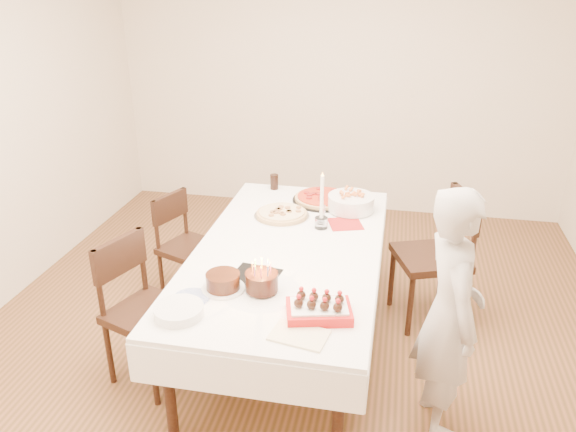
% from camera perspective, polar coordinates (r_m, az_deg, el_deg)
% --- Properties ---
extents(floor, '(5.00, 5.00, 0.00)m').
position_cam_1_polar(floor, '(3.93, 0.42, -12.97)').
color(floor, '#50371B').
rests_on(floor, ground).
extents(wall_back, '(4.50, 0.04, 2.70)m').
position_cam_1_polar(wall_back, '(5.70, 5.40, 13.66)').
color(wall_back, beige).
rests_on(wall_back, floor).
extents(dining_table, '(1.22, 2.18, 0.75)m').
position_cam_1_polar(dining_table, '(3.70, 0.00, -8.46)').
color(dining_table, white).
rests_on(dining_table, floor).
extents(chair_right_savory, '(0.64, 0.64, 0.98)m').
position_cam_1_polar(chair_right_savory, '(4.08, 14.25, -4.13)').
color(chair_right_savory, '#311B10').
rests_on(chair_right_savory, floor).
extents(chair_left_savory, '(0.54, 0.54, 0.82)m').
position_cam_1_polar(chair_left_savory, '(4.32, -9.91, -3.24)').
color(chair_left_savory, '#311B10').
rests_on(chair_left_savory, floor).
extents(chair_left_dessert, '(0.60, 0.60, 0.92)m').
position_cam_1_polar(chair_left_dessert, '(3.51, -13.93, -9.61)').
color(chair_left_dessert, '#311B10').
rests_on(chair_left_dessert, floor).
extents(person, '(0.44, 0.58, 1.42)m').
position_cam_1_polar(person, '(3.07, 16.09, -9.59)').
color(person, beige).
rests_on(person, floor).
extents(pizza_white, '(0.51, 0.51, 0.04)m').
position_cam_1_polar(pizza_white, '(3.95, -0.64, 0.22)').
color(pizza_white, beige).
rests_on(pizza_white, dining_table).
extents(pizza_pepperoni, '(0.59, 0.59, 0.04)m').
position_cam_1_polar(pizza_pepperoni, '(4.22, 3.53, 1.81)').
color(pizza_pepperoni, red).
rests_on(pizza_pepperoni, dining_table).
extents(red_placemat, '(0.28, 0.28, 0.01)m').
position_cam_1_polar(red_placemat, '(3.86, 5.84, -0.82)').
color(red_placemat, '#B21E1E').
rests_on(red_placemat, dining_table).
extents(pasta_bowl, '(0.44, 0.44, 0.11)m').
position_cam_1_polar(pasta_bowl, '(4.06, 6.42, 1.37)').
color(pasta_bowl, white).
rests_on(pasta_bowl, dining_table).
extents(taper_candle, '(0.09, 0.09, 0.40)m').
position_cam_1_polar(taper_candle, '(3.71, 3.45, 1.58)').
color(taper_candle, white).
rests_on(taper_candle, dining_table).
extents(shaker_pair, '(0.10, 0.10, 0.10)m').
position_cam_1_polar(shaker_pair, '(3.86, 3.46, 0.08)').
color(shaker_pair, white).
rests_on(shaker_pair, dining_table).
extents(cola_glass, '(0.08, 0.08, 0.12)m').
position_cam_1_polar(cola_glass, '(4.44, -1.41, 3.49)').
color(cola_glass, black).
rests_on(cola_glass, dining_table).
extents(layer_cake, '(0.29, 0.29, 0.10)m').
position_cam_1_polar(layer_cake, '(3.09, -6.62, -6.64)').
color(layer_cake, '#381A0E').
rests_on(layer_cake, dining_table).
extents(cake_board, '(0.29, 0.29, 0.01)m').
position_cam_1_polar(cake_board, '(3.21, -3.44, -6.20)').
color(cake_board, black).
rests_on(cake_board, dining_table).
extents(birthday_cake, '(0.19, 0.19, 0.17)m').
position_cam_1_polar(birthday_cake, '(3.03, -2.70, -6.11)').
color(birthday_cake, '#38170F').
rests_on(birthday_cake, dining_table).
extents(strawberry_box, '(0.37, 0.29, 0.08)m').
position_cam_1_polar(strawberry_box, '(2.85, 3.16, -9.47)').
color(strawberry_box, red).
rests_on(strawberry_box, dining_table).
extents(box_lid, '(0.30, 0.23, 0.02)m').
position_cam_1_polar(box_lid, '(2.74, 1.13, -12.10)').
color(box_lid, beige).
rests_on(box_lid, dining_table).
extents(plate_stack, '(0.25, 0.25, 0.05)m').
position_cam_1_polar(plate_stack, '(2.92, -11.04, -9.44)').
color(plate_stack, white).
rests_on(plate_stack, dining_table).
extents(china_plate, '(0.26, 0.26, 0.01)m').
position_cam_1_polar(china_plate, '(3.05, -9.82, -8.20)').
color(china_plate, white).
rests_on(china_plate, dining_table).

